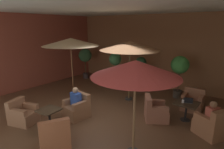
{
  "coord_description": "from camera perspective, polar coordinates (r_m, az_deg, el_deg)",
  "views": [
    {
      "loc": [
        4.3,
        -5.22,
        3.23
      ],
      "look_at": [
        0.0,
        0.43,
        1.39
      ],
      "focal_mm": 30.53,
      "sensor_mm": 36.0,
      "label": 1
    }
  ],
  "objects": [
    {
      "name": "ground_plane",
      "position": [
        7.49,
        -2.04,
        -11.13
      ],
      "size": [
        10.13,
        8.65,
        0.02
      ],
      "primitive_type": "cube",
      "color": "brown"
    },
    {
      "name": "wall_back_brick",
      "position": [
        10.51,
        12.92,
        6.89
      ],
      "size": [
        10.13,
        0.08,
        3.81
      ],
      "primitive_type": "cube",
      "color": "brown",
      "rests_on": "ground_plane"
    },
    {
      "name": "armchair_front_left_north",
      "position": [
        6.98,
        12.72,
        -10.65
      ],
      "size": [
        1.06,
        1.06,
        0.85
      ],
      "color": "#965B47",
      "rests_on": "ground_plane"
    },
    {
      "name": "armchair_front_left_east",
      "position": [
        6.58,
        27.79,
        -13.35
      ],
      "size": [
        1.05,
        1.03,
        0.93
      ],
      "color": "#986041",
      "rests_on": "ground_plane"
    },
    {
      "name": "potted_tree_mid_right",
      "position": [
        8.98,
        19.61,
        1.91
      ],
      "size": [
        0.79,
        0.79,
        1.93
      ],
      "color": "#3B332C",
      "rests_on": "ground_plane"
    },
    {
      "name": "armchair_front_right_north",
      "position": [
        5.62,
        -16.89,
        -17.26
      ],
      "size": [
        1.02,
        1.03,
        0.9
      ],
      "color": "#A15B3B",
      "rests_on": "ground_plane"
    },
    {
      "name": "potted_tree_right_corner",
      "position": [
        9.95,
        8.59,
        2.21
      ],
      "size": [
        0.56,
        0.56,
        1.67
      ],
      "color": "#302C31",
      "rests_on": "ground_plane"
    },
    {
      "name": "cafe_table_front_left",
      "position": [
        7.13,
        21.41,
        -8.82
      ],
      "size": [
        0.77,
        0.77,
        0.65
      ],
      "color": "black",
      "rests_on": "ground_plane"
    },
    {
      "name": "armchair_front_right_east",
      "position": [
        7.09,
        -10.37,
        -9.97
      ],
      "size": [
        0.81,
        0.84,
        0.85
      ],
      "color": "#936447",
      "rests_on": "ground_plane"
    },
    {
      "name": "iced_drink_cup",
      "position": [
        7.04,
        20.48,
        -7.51
      ],
      "size": [
        0.08,
        0.08,
        0.11
      ],
      "primitive_type": "cylinder",
      "color": "white",
      "rests_on": "cafe_table_front_left"
    },
    {
      "name": "wall_left_accent",
      "position": [
        10.76,
        -23.47,
        6.24
      ],
      "size": [
        0.08,
        8.65,
        3.81
      ],
      "primitive_type": "cube",
      "color": "brown",
      "rests_on": "ground_plane"
    },
    {
      "name": "patron_blue_shirt",
      "position": [
        6.9,
        -10.8,
        -6.81
      ],
      "size": [
        0.41,
        0.26,
        0.68
      ],
      "color": "#2B4AA5",
      "rests_on": "ground_plane"
    },
    {
      "name": "patron_by_window",
      "position": [
        6.44,
        27.89,
        -10.05
      ],
      "size": [
        0.38,
        0.41,
        0.64
      ],
      "color": "#B15040",
      "rests_on": "ground_plane"
    },
    {
      "name": "patio_umbrella_center_beige",
      "position": [
        8.98,
        -12.26,
        9.44
      ],
      "size": [
        2.6,
        2.6,
        2.68
      ],
      "color": "#2D2D2D",
      "rests_on": "ground_plane"
    },
    {
      "name": "armchair_front_left_south",
      "position": [
        8.18,
        22.95,
        -7.62
      ],
      "size": [
        0.8,
        0.77,
        0.83
      ],
      "color": "#955D43",
      "rests_on": "ground_plane"
    },
    {
      "name": "cafe_table_front_right",
      "position": [
        6.51,
        -18.28,
        -11.15
      ],
      "size": [
        0.68,
        0.68,
        0.65
      ],
      "color": "black",
      "rests_on": "ground_plane"
    },
    {
      "name": "potted_tree_mid_left",
      "position": [
        9.88,
        0.96,
        3.17
      ],
      "size": [
        0.65,
        0.65,
        1.87
      ],
      "color": "#AD6D4D",
      "rests_on": "ground_plane"
    },
    {
      "name": "armchair_front_right_south",
      "position": [
        7.26,
        -25.14,
        -10.74
      ],
      "size": [
        0.98,
        0.92,
        0.81
      ],
      "color": "#936145",
      "rests_on": "ground_plane"
    },
    {
      "name": "ceiling_slab",
      "position": [
        6.78,
        -2.35,
        19.65
      ],
      "size": [
        10.13,
        8.65,
        0.06
      ],
      "primitive_type": "cube",
      "color": "silver",
      "rests_on": "wall_back_brick"
    },
    {
      "name": "patio_umbrella_tall_red",
      "position": [
        8.1,
        5.38,
        8.5
      ],
      "size": [
        2.57,
        2.57,
        2.59
      ],
      "color": "#2D2D2D",
      "rests_on": "ground_plane"
    },
    {
      "name": "open_laptop",
      "position": [
        7.11,
        21.74,
        -7.44
      ],
      "size": [
        0.37,
        0.32,
        0.2
      ],
      "color": "#9EA0A5",
      "rests_on": "cafe_table_front_left"
    },
    {
      "name": "patio_umbrella_near_wall",
      "position": [
        4.42,
        7.08,
        1.64
      ],
      "size": [
        2.11,
        2.11,
        2.46
      ],
      "color": "#2D2D2D",
      "rests_on": "ground_plane"
    },
    {
      "name": "potted_tree_left_corner",
      "position": [
        11.86,
        -8.04,
        5.23
      ],
      "size": [
        0.8,
        0.8,
        1.85
      ],
      "color": "#3A2D2F",
      "rests_on": "ground_plane"
    }
  ]
}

